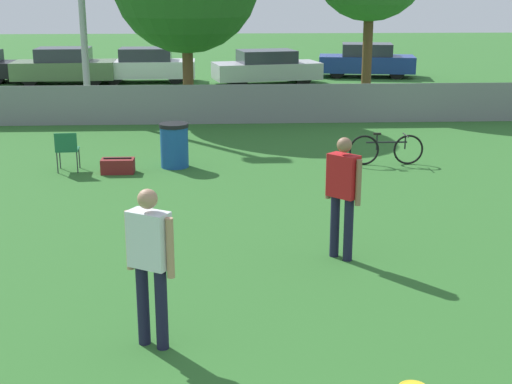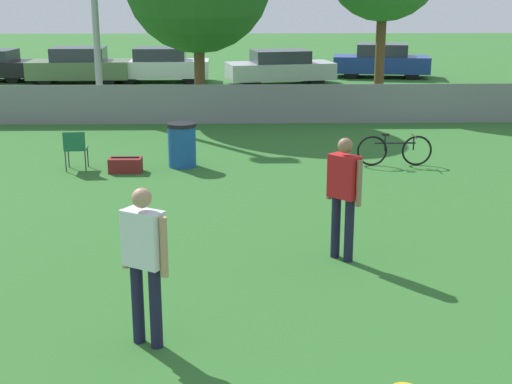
% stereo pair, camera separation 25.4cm
% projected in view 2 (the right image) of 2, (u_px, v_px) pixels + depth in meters
% --- Properties ---
extents(fence_backline, '(25.12, 0.07, 1.21)m').
position_uv_depth(fence_backline, '(204.00, 104.00, 19.88)').
color(fence_backline, gray).
rests_on(fence_backline, ground_plane).
extents(player_thrower_red, '(0.45, 0.46, 1.73)m').
position_uv_depth(player_thrower_red, '(344.00, 190.00, 9.74)').
color(player_thrower_red, '#191933').
rests_on(player_thrower_red, ground_plane).
extents(player_receiver_white, '(0.52, 0.41, 1.73)m').
position_uv_depth(player_receiver_white, '(144.00, 256.00, 7.33)').
color(player_receiver_white, '#191933').
rests_on(player_receiver_white, ground_plane).
extents(folding_chair_sideline, '(0.48, 0.48, 0.84)m').
position_uv_depth(folding_chair_sideline, '(75.00, 147.00, 14.76)').
color(folding_chair_sideline, '#333338').
rests_on(folding_chair_sideline, ground_plane).
extents(bicycle_sideline, '(1.61, 0.44, 0.70)m').
position_uv_depth(bicycle_sideline, '(395.00, 150.00, 15.21)').
color(bicycle_sideline, black).
rests_on(bicycle_sideline, ground_plane).
extents(trash_bin, '(0.62, 0.62, 0.94)m').
position_uv_depth(trash_bin, '(182.00, 145.00, 15.10)').
color(trash_bin, '#194C99').
rests_on(trash_bin, ground_plane).
extents(gear_bag_sideline, '(0.67, 0.37, 0.33)m').
position_uv_depth(gear_bag_sideline, '(126.00, 165.00, 14.71)').
color(gear_bag_sideline, maroon).
rests_on(gear_bag_sideline, ground_plane).
extents(parked_car_olive, '(4.04, 1.95, 1.41)m').
position_uv_depth(parked_car_olive, '(79.00, 66.00, 28.54)').
color(parked_car_olive, black).
rests_on(parked_car_olive, ground_plane).
extents(parked_car_white, '(3.95, 1.74, 1.37)m').
position_uv_depth(parked_car_white, '(160.00, 65.00, 28.84)').
color(parked_car_white, black).
rests_on(parked_car_white, ground_plane).
extents(parked_car_silver, '(4.40, 2.53, 1.34)m').
position_uv_depth(parked_car_silver, '(280.00, 67.00, 28.09)').
color(parked_car_silver, black).
rests_on(parked_car_silver, ground_plane).
extents(parked_car_blue, '(4.24, 2.34, 1.41)m').
position_uv_depth(parked_car_blue, '(381.00, 61.00, 30.36)').
color(parked_car_blue, black).
rests_on(parked_car_blue, ground_plane).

